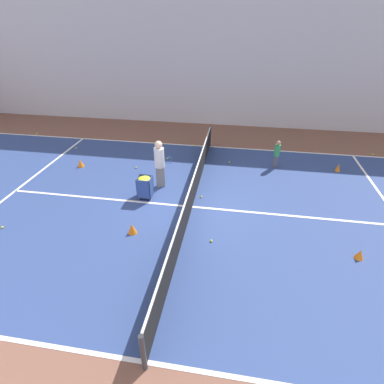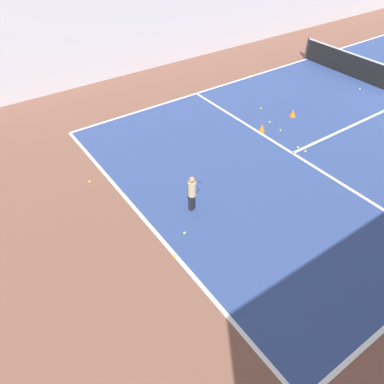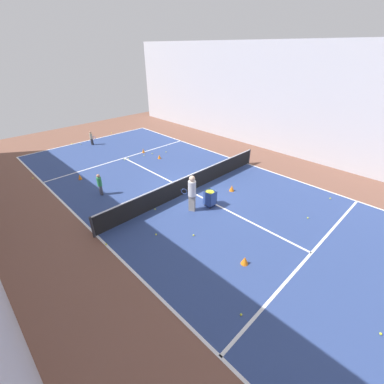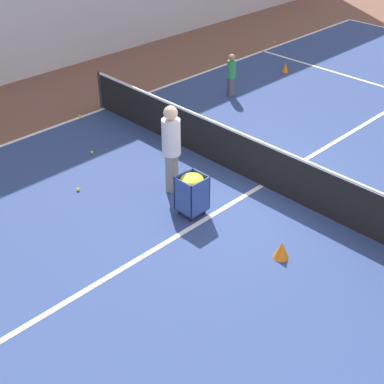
{
  "view_description": "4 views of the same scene",
  "coord_description": "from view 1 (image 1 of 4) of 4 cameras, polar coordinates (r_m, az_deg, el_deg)",
  "views": [
    {
      "loc": [
        -8.34,
        -1.36,
        5.73
      ],
      "look_at": [
        0.0,
        0.0,
        0.59
      ],
      "focal_mm": 28.0,
      "sensor_mm": 36.0,
      "label": 1
    },
    {
      "loc": [
        6.36,
        -15.08,
        6.82
      ],
      "look_at": [
        0.31,
        -10.83,
        0.6
      ],
      "focal_mm": 35.0,
      "sensor_mm": 36.0,
      "label": 2
    },
    {
      "loc": [
        8.34,
        8.69,
        6.82
      ],
      "look_at": [
        1.2,
        1.39,
        1.0
      ],
      "focal_mm": 24.0,
      "sensor_mm": 36.0,
      "label": 3
    },
    {
      "loc": [
        -5.57,
        7.52,
        5.9
      ],
      "look_at": [
        0.3,
        1.72,
        0.49
      ],
      "focal_mm": 50.0,
      "sensor_mm": 36.0,
      "label": 4
    }
  ],
  "objects": [
    {
      "name": "ground_plane",
      "position": [
        10.21,
        0.0,
        -2.85
      ],
      "size": [
        34.96,
        34.96,
        0.0
      ],
      "primitive_type": "plane",
      "color": "brown"
    },
    {
      "name": "court_playing_area",
      "position": [
        10.21,
        0.0,
        -2.84
      ],
      "size": [
        10.69,
        24.17,
        0.0
      ],
      "color": "navy",
      "rests_on": "ground"
    },
    {
      "name": "line_sideline_left",
      "position": [
        6.6,
        -8.6,
        -29.42
      ],
      "size": [
        0.1,
        24.17,
        0.0
      ],
      "primitive_type": "cube",
      "color": "white",
      "rests_on": "ground"
    },
    {
      "name": "line_sideline_right",
      "position": [
        14.89,
        3.35,
        8.64
      ],
      "size": [
        0.1,
        24.17,
        0.0
      ],
      "primitive_type": "cube",
      "color": "white",
      "rests_on": "ground"
    },
    {
      "name": "line_service_far",
      "position": [
        12.9,
        -30.57,
        0.23
      ],
      "size": [
        10.69,
        0.1,
        0.0
      ],
      "primitive_type": "cube",
      "color": "white",
      "rests_on": "ground"
    },
    {
      "name": "line_centre_service",
      "position": [
        10.21,
        0.0,
        -2.83
      ],
      "size": [
        0.1,
        13.29,
        0.0
      ],
      "primitive_type": "cube",
      "color": "white",
      "rests_on": "ground"
    },
    {
      "name": "hall_enclosure_right",
      "position": [
        17.33,
        5.15,
        24.16
      ],
      "size": [
        0.15,
        31.26,
        7.22
      ],
      "color": "silver",
      "rests_on": "ground"
    },
    {
      "name": "tennis_net",
      "position": [
        9.93,
        0.0,
        -0.4
      ],
      "size": [
        10.99,
        0.1,
        0.99
      ],
      "color": "#2D2D33",
      "rests_on": "ground"
    },
    {
      "name": "coach_at_net",
      "position": [
        10.98,
        -6.2,
        5.86
      ],
      "size": [
        0.54,
        0.67,
        1.83
      ],
      "rotation": [
        0.0,
        0.0,
        -1.07
      ],
      "color": "gray",
      "rests_on": "ground"
    },
    {
      "name": "child_midcourt",
      "position": [
        13.03,
        15.89,
        7.29
      ],
      "size": [
        0.25,
        0.25,
        1.19
      ],
      "rotation": [
        0.0,
        0.0,
        1.51
      ],
      "color": "#4C4C56",
      "rests_on": "ground"
    },
    {
      "name": "ball_cart",
      "position": [
        10.52,
        -9.0,
        1.57
      ],
      "size": [
        0.46,
        0.48,
        0.84
      ],
      "color": "#2D478C",
      "rests_on": "ground"
    },
    {
      "name": "training_cone_0",
      "position": [
        13.83,
        26.06,
        4.23
      ],
      "size": [
        0.21,
        0.21,
        0.32
      ],
      "primitive_type": "cone",
      "color": "orange",
      "rests_on": "ground"
    },
    {
      "name": "training_cone_1",
      "position": [
        9.17,
        -11.34,
        -6.84
      ],
      "size": [
        0.27,
        0.27,
        0.32
      ],
      "primitive_type": "cone",
      "color": "orange",
      "rests_on": "ground"
    },
    {
      "name": "training_cone_2",
      "position": [
        9.34,
        29.32,
        -10.3
      ],
      "size": [
        0.24,
        0.24,
        0.28
      ],
      "primitive_type": "cone",
      "color": "orange",
      "rests_on": "ground"
    },
    {
      "name": "training_cone_3",
      "position": [
        13.66,
        -20.47,
        5.17
      ],
      "size": [
        0.28,
        0.28,
        0.32
      ],
      "primitive_type": "cone",
      "color": "orange",
      "rests_on": "ground"
    },
    {
      "name": "tennis_ball_3",
      "position": [
        14.97,
        0.31,
        8.95
      ],
      "size": [
        0.07,
        0.07,
        0.07
      ],
      "primitive_type": "sphere",
      "color": "yellow",
      "rests_on": "ground"
    },
    {
      "name": "tennis_ball_4",
      "position": [
        12.92,
        -10.58,
        4.58
      ],
      "size": [
        0.07,
        0.07,
        0.07
      ],
      "primitive_type": "sphere",
      "color": "yellow",
      "rests_on": "ground"
    },
    {
      "name": "tennis_ball_5",
      "position": [
        16.28,
        31.21,
        6.18
      ],
      "size": [
        0.07,
        0.07,
        0.07
      ],
      "primitive_type": "sphere",
      "color": "yellow",
      "rests_on": "ground"
    },
    {
      "name": "tennis_ball_7",
      "position": [
        13.54,
        -4.62,
        6.33
      ],
      "size": [
        0.07,
        0.07,
        0.07
      ],
      "primitive_type": "sphere",
      "color": "yellow",
      "rests_on": "ground"
    },
    {
      "name": "tennis_ball_14",
      "position": [
        8.77,
        3.7,
        -9.25
      ],
      "size": [
        0.07,
        0.07,
        0.07
      ],
      "primitive_type": "sphere",
      "color": "yellow",
      "rests_on": "ground"
    },
    {
      "name": "tennis_ball_16",
      "position": [
        13.28,
        7.1,
        5.67
      ],
      "size": [
        0.07,
        0.07,
        0.07
      ],
      "primitive_type": "sphere",
      "color": "yellow",
      "rests_on": "ground"
    },
    {
      "name": "tennis_ball_21",
      "position": [
        10.68,
        1.78,
        -0.92
      ],
      "size": [
        0.07,
        0.07,
        0.07
      ],
      "primitive_type": "sphere",
      "color": "yellow",
      "rests_on": "ground"
    },
    {
      "name": "tennis_ball_22",
      "position": [
        15.64,
        -21.18,
        7.79
      ],
      "size": [
        0.07,
        0.07,
        0.07
      ],
      "primitive_type": "sphere",
      "color": "yellow",
      "rests_on": "ground"
    },
    {
      "name": "tennis_ball_23",
      "position": [
        18.5,
        -27.46,
        9.87
      ],
      "size": [
        0.07,
        0.07,
        0.07
      ],
      "primitive_type": "sphere",
      "color": "yellow",
      "rests_on": "ground"
    },
    {
      "name": "tennis_ball_24",
      "position": [
        10.93,
        -32.41,
        -5.68
      ],
      "size": [
        0.07,
        0.07,
        0.07
      ],
      "primitive_type": "sphere",
      "color": "yellow",
      "rests_on": "ground"
    },
    {
      "name": "tennis_ball_25",
      "position": [
        12.28,
        1.24,
        3.66
      ],
      "size": [
        0.07,
        0.07,
        0.07
      ],
      "primitive_type": "sphere",
      "color": "yellow",
      "rests_on": "ground"
    }
  ]
}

